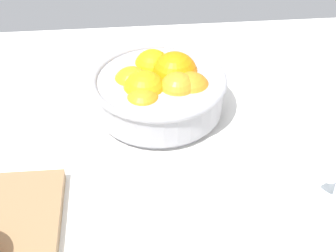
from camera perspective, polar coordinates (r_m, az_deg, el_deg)
name	(u,v)px	position (r cm, az deg, el deg)	size (l,w,h in cm)	color
ground_plane	(170,163)	(82.68, 0.18, -4.14)	(120.13, 88.26, 3.00)	white
fruit_bowl	(160,90)	(87.92, -0.91, 3.99)	(23.35, 23.35, 10.08)	#99999E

